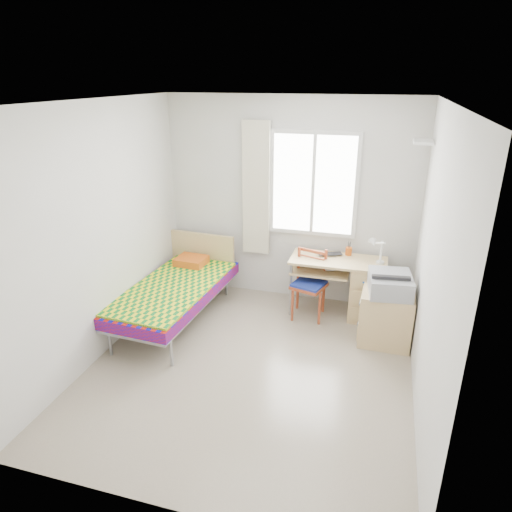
% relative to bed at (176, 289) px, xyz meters
% --- Properties ---
extents(floor, '(3.50, 3.50, 0.00)m').
position_rel_bed_xyz_m(floor, '(1.15, -0.72, -0.40)').
color(floor, '#BCAD93').
rests_on(floor, ground).
extents(ceiling, '(3.50, 3.50, 0.00)m').
position_rel_bed_xyz_m(ceiling, '(1.15, -0.72, 2.20)').
color(ceiling, white).
rests_on(ceiling, wall_back).
extents(wall_back, '(3.20, 0.00, 3.20)m').
position_rel_bed_xyz_m(wall_back, '(1.15, 1.03, 0.90)').
color(wall_back, silver).
rests_on(wall_back, ground).
extents(wall_left, '(0.00, 3.50, 3.50)m').
position_rel_bed_xyz_m(wall_left, '(-0.45, -0.72, 0.90)').
color(wall_left, silver).
rests_on(wall_left, ground).
extents(wall_right, '(0.00, 3.50, 3.50)m').
position_rel_bed_xyz_m(wall_right, '(2.75, -0.72, 0.90)').
color(wall_right, silver).
rests_on(wall_right, ground).
extents(window, '(1.10, 0.04, 1.30)m').
position_rel_bed_xyz_m(window, '(1.45, 1.01, 1.15)').
color(window, white).
rests_on(window, wall_back).
extents(curtain, '(0.35, 0.05, 1.70)m').
position_rel_bed_xyz_m(curtain, '(0.73, 0.96, 1.05)').
color(curtain, '#F5E6CA').
rests_on(curtain, wall_back).
extents(floating_shelf, '(0.20, 0.32, 0.03)m').
position_rel_bed_xyz_m(floating_shelf, '(2.64, 0.68, 1.75)').
color(floating_shelf, white).
rests_on(floating_shelf, wall_right).
extents(bed, '(1.02, 1.98, 0.83)m').
position_rel_bed_xyz_m(bed, '(0.00, 0.00, 0.00)').
color(bed, '#909398').
rests_on(bed, floor).
extents(desk, '(1.15, 0.53, 0.72)m').
position_rel_bed_xyz_m(desk, '(2.15, 0.70, -0.01)').
color(desk, tan).
rests_on(desk, floor).
extents(chair, '(0.45, 0.45, 0.85)m').
position_rel_bed_xyz_m(chair, '(1.53, 0.55, 0.08)').
color(chair, '#A0441F').
rests_on(chair, floor).
extents(cabinet, '(0.57, 0.51, 0.61)m').
position_rel_bed_xyz_m(cabinet, '(2.45, 0.17, -0.10)').
color(cabinet, tan).
rests_on(cabinet, floor).
extents(printer, '(0.50, 0.56, 0.22)m').
position_rel_bed_xyz_m(printer, '(2.45, 0.17, 0.31)').
color(printer, '#9A9DA2').
rests_on(printer, cabinet).
extents(laptop, '(0.35, 0.28, 0.02)m').
position_rel_bed_xyz_m(laptop, '(1.74, 0.77, 0.33)').
color(laptop, black).
rests_on(laptop, desk).
extents(pen_cup, '(0.10, 0.10, 0.10)m').
position_rel_bed_xyz_m(pen_cup, '(1.94, 0.88, 0.37)').
color(pen_cup, orange).
rests_on(pen_cup, desk).
extents(task_lamp, '(0.21, 0.31, 0.37)m').
position_rel_bed_xyz_m(task_lamp, '(2.27, 0.59, 0.55)').
color(task_lamp, white).
rests_on(task_lamp, desk).
extents(book, '(0.24, 0.27, 0.02)m').
position_rel_bed_xyz_m(book, '(1.66, 0.73, 0.19)').
color(book, gray).
rests_on(book, desk).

